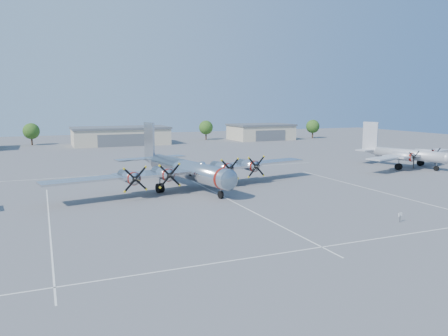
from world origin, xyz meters
name	(u,v)px	position (x,y,z in m)	size (l,w,h in m)	color
ground	(225,198)	(0.00, 0.00, 0.00)	(260.00, 260.00, 0.00)	#575759
parking_lines	(230,200)	(0.00, -1.75, 0.01)	(60.00, 50.08, 0.01)	silver
hangar_center	(121,136)	(0.00, 81.96, 2.71)	(28.60, 14.60, 5.40)	#BAB194
hangar_east	(261,132)	(48.00, 81.96, 2.71)	(20.60, 14.60, 5.40)	#BAB194
tree_west	(31,131)	(-25.00, 90.00, 4.22)	(4.80, 4.80, 6.64)	#382619
tree_east	(206,128)	(30.00, 88.00, 4.22)	(4.80, 4.80, 6.64)	#382619
tree_far_east	(313,126)	(68.00, 80.00, 4.22)	(4.80, 4.80, 6.64)	#382619
main_bomber_b29	(184,187)	(-2.72, 9.35, 0.00)	(42.04, 28.75, 9.30)	silver
twin_engine_east	(404,167)	(43.65, 12.18, 0.00)	(27.31, 19.64, 8.66)	#BABAC0
info_placard	(400,215)	(12.45, -18.42, 0.74)	(0.55, 0.10, 1.04)	black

